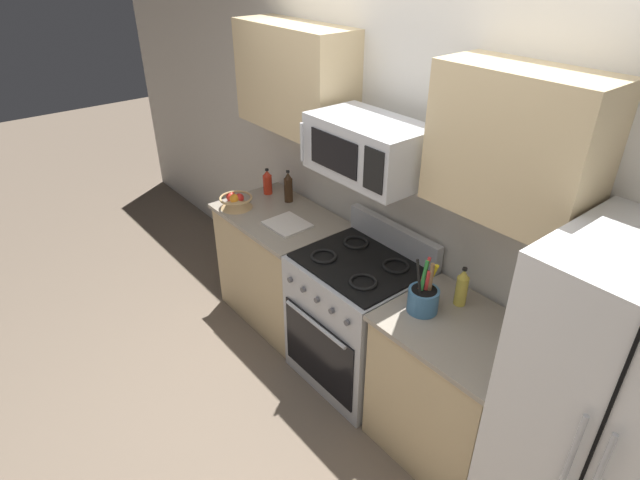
{
  "coord_description": "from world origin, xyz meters",
  "views": [
    {
      "loc": [
        1.96,
        -1.24,
        2.67
      ],
      "look_at": [
        -0.23,
        0.53,
        1.03
      ],
      "focal_mm": 29.13,
      "sensor_mm": 36.0,
      "label": 1
    }
  ],
  "objects_px": {
    "utensil_crock": "(423,298)",
    "bottle_oil": "(462,288)",
    "cutting_board": "(287,224)",
    "refrigerator": "(621,440)",
    "apple_loose": "(231,197)",
    "microwave": "(368,148)",
    "fruit_basket": "(236,201)",
    "bottle_hot_sauce": "(267,182)",
    "range_oven": "(357,319)",
    "bottle_soy": "(288,187)"
  },
  "relations": [
    {
      "from": "range_oven",
      "to": "refrigerator",
      "type": "height_order",
      "value": "refrigerator"
    },
    {
      "from": "apple_loose",
      "to": "cutting_board",
      "type": "xyz_separation_m",
      "value": [
        0.58,
        0.11,
        -0.03
      ]
    },
    {
      "from": "fruit_basket",
      "to": "utensil_crock",
      "type": "bearing_deg",
      "value": 4.52
    },
    {
      "from": "microwave",
      "to": "apple_loose",
      "type": "bearing_deg",
      "value": -171.42
    },
    {
      "from": "range_oven",
      "to": "cutting_board",
      "type": "distance_m",
      "value": 0.83
    },
    {
      "from": "refrigerator",
      "to": "bottle_oil",
      "type": "xyz_separation_m",
      "value": [
        -0.98,
        0.17,
        0.16
      ]
    },
    {
      "from": "microwave",
      "to": "fruit_basket",
      "type": "xyz_separation_m",
      "value": [
        -1.17,
        -0.21,
        -0.71
      ]
    },
    {
      "from": "range_oven",
      "to": "bottle_soy",
      "type": "relative_size",
      "value": 4.29
    },
    {
      "from": "microwave",
      "to": "bottle_hot_sauce",
      "type": "distance_m",
      "value": 1.39
    },
    {
      "from": "microwave",
      "to": "cutting_board",
      "type": "bearing_deg",
      "value": -173.2
    },
    {
      "from": "fruit_basket",
      "to": "bottle_hot_sauce",
      "type": "height_order",
      "value": "bottle_hot_sauce"
    },
    {
      "from": "refrigerator",
      "to": "utensil_crock",
      "type": "relative_size",
      "value": 5.36
    },
    {
      "from": "range_oven",
      "to": "fruit_basket",
      "type": "xyz_separation_m",
      "value": [
        -1.17,
        -0.18,
        0.49
      ]
    },
    {
      "from": "fruit_basket",
      "to": "refrigerator",
      "type": "bearing_deg",
      "value": 3.42
    },
    {
      "from": "refrigerator",
      "to": "apple_loose",
      "type": "xyz_separation_m",
      "value": [
        -2.91,
        -0.15,
        0.09
      ]
    },
    {
      "from": "fruit_basket",
      "to": "apple_loose",
      "type": "xyz_separation_m",
      "value": [
        -0.11,
        0.02,
        -0.01
      ]
    },
    {
      "from": "utensil_crock",
      "to": "apple_loose",
      "type": "bearing_deg",
      "value": -176.39
    },
    {
      "from": "utensil_crock",
      "to": "microwave",
      "type": "bearing_deg",
      "value": 172.13
    },
    {
      "from": "utensil_crock",
      "to": "bottle_oil",
      "type": "bearing_deg",
      "value": 65.8
    },
    {
      "from": "refrigerator",
      "to": "range_oven",
      "type": "bearing_deg",
      "value": 179.39
    },
    {
      "from": "range_oven",
      "to": "bottle_soy",
      "type": "bearing_deg",
      "value": 169.65
    },
    {
      "from": "bottle_oil",
      "to": "refrigerator",
      "type": "bearing_deg",
      "value": -10.1
    },
    {
      "from": "cutting_board",
      "to": "bottle_oil",
      "type": "height_order",
      "value": "bottle_oil"
    },
    {
      "from": "utensil_crock",
      "to": "bottle_oil",
      "type": "height_order",
      "value": "utensil_crock"
    },
    {
      "from": "microwave",
      "to": "utensil_crock",
      "type": "relative_size",
      "value": 2.15
    },
    {
      "from": "microwave",
      "to": "bottle_oil",
      "type": "relative_size",
      "value": 2.9
    },
    {
      "from": "bottle_oil",
      "to": "bottle_hot_sauce",
      "type": "height_order",
      "value": "bottle_oil"
    },
    {
      "from": "microwave",
      "to": "bottle_oil",
      "type": "bearing_deg",
      "value": 11.22
    },
    {
      "from": "fruit_basket",
      "to": "cutting_board",
      "type": "bearing_deg",
      "value": 15.4
    },
    {
      "from": "microwave",
      "to": "bottle_soy",
      "type": "relative_size",
      "value": 2.72
    },
    {
      "from": "utensil_crock",
      "to": "bottle_hot_sauce",
      "type": "bearing_deg",
      "value": 174.01
    },
    {
      "from": "apple_loose",
      "to": "bottle_hot_sauce",
      "type": "bearing_deg",
      "value": 80.0
    },
    {
      "from": "apple_loose",
      "to": "bottle_oil",
      "type": "height_order",
      "value": "bottle_oil"
    },
    {
      "from": "refrigerator",
      "to": "bottle_soy",
      "type": "distance_m",
      "value": 2.65
    },
    {
      "from": "bottle_soy",
      "to": "range_oven",
      "type": "bearing_deg",
      "value": -10.35
    },
    {
      "from": "utensil_crock",
      "to": "apple_loose",
      "type": "relative_size",
      "value": 4.03
    },
    {
      "from": "cutting_board",
      "to": "bottle_hot_sauce",
      "type": "distance_m",
      "value": 0.57
    },
    {
      "from": "fruit_basket",
      "to": "bottle_hot_sauce",
      "type": "relative_size",
      "value": 1.18
    },
    {
      "from": "utensil_crock",
      "to": "cutting_board",
      "type": "distance_m",
      "value": 1.25
    },
    {
      "from": "bottle_oil",
      "to": "bottle_hot_sauce",
      "type": "relative_size",
      "value": 1.13
    },
    {
      "from": "bottle_oil",
      "to": "bottle_soy",
      "type": "bearing_deg",
      "value": 179.1
    },
    {
      "from": "range_oven",
      "to": "bottle_hot_sauce",
      "type": "relative_size",
      "value": 5.19
    },
    {
      "from": "microwave",
      "to": "bottle_oil",
      "type": "distance_m",
      "value": 0.92
    },
    {
      "from": "apple_loose",
      "to": "bottle_soy",
      "type": "bearing_deg",
      "value": 51.78
    },
    {
      "from": "apple_loose",
      "to": "refrigerator",
      "type": "bearing_deg",
      "value": 2.89
    },
    {
      "from": "apple_loose",
      "to": "cutting_board",
      "type": "bearing_deg",
      "value": 10.67
    },
    {
      "from": "bottle_oil",
      "to": "bottle_hot_sauce",
      "type": "bearing_deg",
      "value": -179.42
    },
    {
      "from": "microwave",
      "to": "cutting_board",
      "type": "distance_m",
      "value": 1.02
    },
    {
      "from": "utensil_crock",
      "to": "cutting_board",
      "type": "xyz_separation_m",
      "value": [
        -1.25,
        -0.01,
        -0.07
      ]
    },
    {
      "from": "microwave",
      "to": "cutting_board",
      "type": "relative_size",
      "value": 2.39
    }
  ]
}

